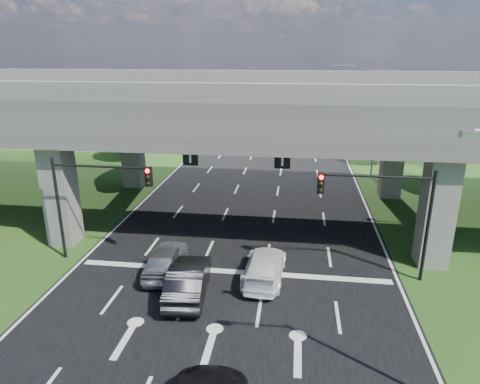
% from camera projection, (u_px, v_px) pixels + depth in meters
% --- Properties ---
extents(ground, '(160.00, 160.00, 0.00)m').
position_uv_depth(ground, '(221.00, 308.00, 20.15)').
color(ground, '#204C18').
rests_on(ground, ground).
extents(road, '(18.00, 120.00, 0.03)m').
position_uv_depth(road, '(246.00, 226.00, 29.55)').
color(road, black).
rests_on(road, ground).
extents(overpass, '(80.00, 15.00, 10.00)m').
position_uv_depth(overpass, '(250.00, 107.00, 28.93)').
color(overpass, '#3B3836').
rests_on(overpass, ground).
extents(warehouse, '(20.00, 10.00, 4.00)m').
position_uv_depth(warehouse, '(71.00, 127.00, 55.69)').
color(warehouse, '#9E9E99').
rests_on(warehouse, ground).
extents(signal_right, '(5.76, 0.54, 6.00)m').
position_uv_depth(signal_right, '(386.00, 204.00, 21.56)').
color(signal_right, black).
rests_on(signal_right, ground).
extents(signal_left, '(5.76, 0.54, 6.00)m').
position_uv_depth(signal_left, '(93.00, 191.00, 23.51)').
color(signal_left, black).
rests_on(signal_left, ground).
extents(streetlight_far, '(3.38, 0.25, 10.00)m').
position_uv_depth(streetlight_far, '(372.00, 115.00, 39.61)').
color(streetlight_far, gray).
rests_on(streetlight_far, ground).
extents(streetlight_beyond, '(3.38, 0.25, 10.00)m').
position_uv_depth(streetlight_beyond, '(352.00, 97.00, 54.66)').
color(streetlight_beyond, gray).
rests_on(streetlight_beyond, ground).
extents(tree_left_near, '(4.50, 4.50, 7.80)m').
position_uv_depth(tree_left_near, '(133.00, 118.00, 44.83)').
color(tree_left_near, black).
rests_on(tree_left_near, ground).
extents(tree_left_mid, '(3.91, 3.90, 6.76)m').
position_uv_depth(tree_left_mid, '(134.00, 113.00, 52.93)').
color(tree_left_mid, black).
rests_on(tree_left_mid, ground).
extents(tree_left_far, '(4.80, 4.80, 8.32)m').
position_uv_depth(tree_left_far, '(181.00, 99.00, 59.65)').
color(tree_left_far, black).
rests_on(tree_left_far, ground).
extents(tree_right_near, '(4.20, 4.20, 7.28)m').
position_uv_depth(tree_right_near, '(395.00, 123.00, 43.43)').
color(tree_right_near, black).
rests_on(tree_right_near, ground).
extents(tree_right_mid, '(3.91, 3.90, 6.76)m').
position_uv_depth(tree_right_mid, '(406.00, 116.00, 50.68)').
color(tree_right_mid, black).
rests_on(tree_right_mid, ground).
extents(tree_right_far, '(4.50, 4.50, 7.80)m').
position_uv_depth(tree_right_far, '(363.00, 102.00, 58.51)').
color(tree_right_far, black).
rests_on(tree_right_far, ground).
extents(car_silver, '(2.21, 4.79, 1.59)m').
position_uv_depth(car_silver, '(166.00, 259.00, 23.16)').
color(car_silver, '#AFB2B7').
rests_on(car_silver, road).
extents(car_dark, '(2.24, 5.18, 1.66)m').
position_uv_depth(car_dark, '(188.00, 279.00, 21.01)').
color(car_dark, black).
rests_on(car_dark, road).
extents(car_white, '(2.25, 5.05, 1.44)m').
position_uv_depth(car_white, '(264.00, 266.00, 22.51)').
color(car_white, white).
rests_on(car_white, road).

